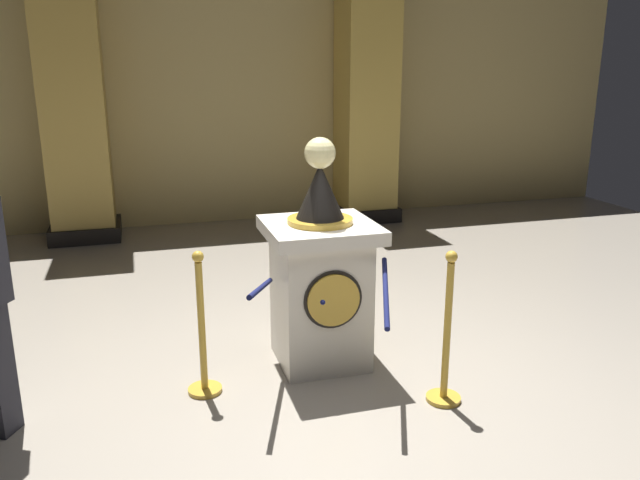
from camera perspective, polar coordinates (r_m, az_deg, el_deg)
ground_plane at (r=4.63m, az=1.70°, el=-13.29°), size 12.58×12.58×0.00m
back_wall at (r=9.29m, az=-8.71°, el=12.64°), size 12.58×0.16×3.57m
pedestal_clock at (r=4.76m, az=0.01°, el=-3.47°), size 0.81×0.81×1.74m
stanchion_near at (r=4.49m, az=-10.60°, el=-9.28°), size 0.24×0.24×1.04m
stanchion_far at (r=4.39m, az=11.37°, el=-9.73°), size 0.24×0.24×1.08m
velvet_rope at (r=4.20m, az=0.25°, el=-4.55°), size 1.11×1.10×0.22m
column_left at (r=8.75m, az=-21.43°, el=11.04°), size 0.93×0.93×3.43m
column_right at (r=9.31m, az=4.21°, el=12.26°), size 0.91×0.91×3.43m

